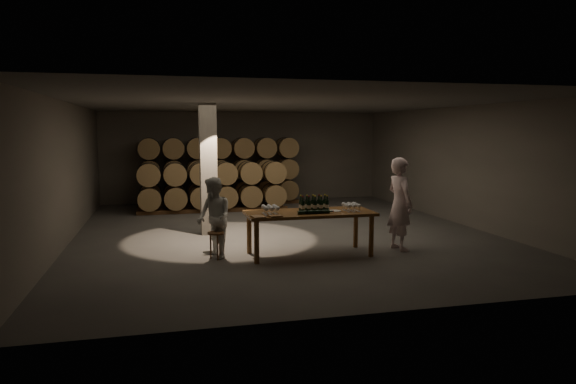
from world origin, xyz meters
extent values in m
plane|color=#4E4B49|center=(0.00, 0.00, 0.00)|extent=(12.00, 12.00, 0.00)
plane|color=#605E59|center=(0.00, 0.00, 3.20)|extent=(12.00, 12.00, 0.00)
plane|color=#686259|center=(0.00, 6.00, 1.60)|extent=(10.00, 0.00, 10.00)
plane|color=#686259|center=(0.00, -6.00, 1.60)|extent=(10.00, 0.00, 10.00)
plane|color=#686259|center=(-5.00, 0.00, 1.60)|extent=(0.00, 12.00, 12.00)
plane|color=#686259|center=(5.00, 0.00, 1.60)|extent=(0.00, 12.00, 12.00)
cube|color=slate|center=(-1.80, 0.20, 1.60)|extent=(0.40, 0.40, 3.20)
cylinder|color=brown|center=(-1.18, -2.93, 0.42)|extent=(0.10, 0.10, 0.84)
cylinder|color=brown|center=(1.18, -2.93, 0.42)|extent=(0.10, 0.10, 0.84)
cylinder|color=brown|center=(-1.18, -2.07, 0.42)|extent=(0.10, 0.10, 0.84)
cylinder|color=brown|center=(1.18, -2.07, 0.42)|extent=(0.10, 0.10, 0.84)
cube|color=brown|center=(0.00, -2.50, 0.87)|extent=(2.60, 1.10, 0.06)
cube|color=brown|center=(-0.96, 4.90, 0.06)|extent=(5.48, 0.10, 0.12)
cube|color=brown|center=(-0.96, 5.50, 0.06)|extent=(5.48, 0.10, 0.12)
cylinder|color=#A07748|center=(-3.30, 5.20, 0.47)|extent=(0.70, 0.95, 0.70)
cylinder|color=black|center=(-3.30, 4.94, 0.47)|extent=(0.73, 0.04, 0.73)
cylinder|color=black|center=(-3.30, 5.46, 0.47)|extent=(0.73, 0.04, 0.73)
cylinder|color=#A07748|center=(-2.52, 5.20, 0.47)|extent=(0.70, 0.95, 0.70)
cylinder|color=black|center=(-2.52, 4.94, 0.47)|extent=(0.73, 0.04, 0.73)
cylinder|color=black|center=(-2.52, 5.46, 0.47)|extent=(0.73, 0.04, 0.73)
cylinder|color=#A07748|center=(-1.74, 5.20, 0.47)|extent=(0.70, 0.95, 0.70)
cylinder|color=black|center=(-1.74, 4.94, 0.47)|extent=(0.73, 0.04, 0.73)
cylinder|color=black|center=(-1.74, 5.46, 0.47)|extent=(0.73, 0.04, 0.73)
cylinder|color=#A07748|center=(-0.96, 5.20, 0.47)|extent=(0.70, 0.95, 0.70)
cylinder|color=black|center=(-0.96, 4.94, 0.47)|extent=(0.73, 0.04, 0.73)
cylinder|color=black|center=(-0.96, 5.46, 0.47)|extent=(0.73, 0.04, 0.73)
cylinder|color=#A07748|center=(-0.18, 5.20, 0.47)|extent=(0.70, 0.95, 0.70)
cylinder|color=black|center=(-0.18, 4.94, 0.47)|extent=(0.73, 0.04, 0.73)
cylinder|color=black|center=(-0.18, 5.46, 0.47)|extent=(0.73, 0.04, 0.73)
cylinder|color=#A07748|center=(0.60, 5.20, 0.47)|extent=(0.70, 0.95, 0.70)
cylinder|color=black|center=(0.60, 4.94, 0.47)|extent=(0.73, 0.04, 0.73)
cylinder|color=black|center=(0.60, 5.46, 0.47)|extent=(0.73, 0.04, 0.73)
cylinder|color=#A07748|center=(1.38, 5.20, 0.47)|extent=(0.70, 0.95, 0.70)
cylinder|color=black|center=(1.38, 4.94, 0.47)|extent=(0.73, 0.04, 0.73)
cylinder|color=black|center=(1.38, 5.46, 0.47)|extent=(0.73, 0.04, 0.73)
cylinder|color=#A07748|center=(-3.30, 5.20, 1.21)|extent=(0.70, 0.95, 0.70)
cylinder|color=black|center=(-3.30, 4.94, 1.21)|extent=(0.73, 0.04, 0.73)
cylinder|color=black|center=(-3.30, 5.46, 1.21)|extent=(0.73, 0.04, 0.73)
cylinder|color=#A07748|center=(-2.52, 5.20, 1.21)|extent=(0.70, 0.95, 0.70)
cylinder|color=black|center=(-2.52, 4.94, 1.21)|extent=(0.73, 0.04, 0.73)
cylinder|color=black|center=(-2.52, 5.46, 1.21)|extent=(0.73, 0.04, 0.73)
cylinder|color=#A07748|center=(-1.74, 5.20, 1.21)|extent=(0.70, 0.95, 0.70)
cylinder|color=black|center=(-1.74, 4.94, 1.21)|extent=(0.73, 0.04, 0.73)
cylinder|color=black|center=(-1.74, 5.46, 1.21)|extent=(0.73, 0.04, 0.73)
cylinder|color=#A07748|center=(-0.96, 5.20, 1.21)|extent=(0.70, 0.95, 0.70)
cylinder|color=black|center=(-0.96, 4.94, 1.21)|extent=(0.73, 0.04, 0.73)
cylinder|color=black|center=(-0.96, 5.46, 1.21)|extent=(0.73, 0.04, 0.73)
cylinder|color=#A07748|center=(-0.18, 5.20, 1.21)|extent=(0.70, 0.95, 0.70)
cylinder|color=black|center=(-0.18, 4.94, 1.21)|extent=(0.73, 0.04, 0.73)
cylinder|color=black|center=(-0.18, 5.46, 1.21)|extent=(0.73, 0.04, 0.73)
cylinder|color=#A07748|center=(0.60, 5.20, 1.21)|extent=(0.70, 0.95, 0.70)
cylinder|color=black|center=(0.60, 4.94, 1.21)|extent=(0.73, 0.04, 0.73)
cylinder|color=black|center=(0.60, 5.46, 1.21)|extent=(0.73, 0.04, 0.73)
cylinder|color=#A07748|center=(1.38, 5.20, 1.21)|extent=(0.70, 0.95, 0.70)
cylinder|color=black|center=(1.38, 4.94, 1.21)|extent=(0.73, 0.04, 0.73)
cylinder|color=black|center=(1.38, 5.46, 1.21)|extent=(0.73, 0.04, 0.73)
cylinder|color=#A07748|center=(-3.30, 5.20, 1.95)|extent=(0.70, 0.95, 0.70)
cylinder|color=black|center=(-3.30, 4.94, 1.95)|extent=(0.73, 0.04, 0.73)
cylinder|color=black|center=(-3.30, 5.46, 1.95)|extent=(0.73, 0.04, 0.73)
cylinder|color=#A07748|center=(-2.52, 5.20, 1.95)|extent=(0.70, 0.95, 0.70)
cylinder|color=black|center=(-2.52, 4.94, 1.95)|extent=(0.73, 0.04, 0.73)
cylinder|color=black|center=(-2.52, 5.46, 1.95)|extent=(0.73, 0.04, 0.73)
cylinder|color=#A07748|center=(-1.74, 5.20, 1.95)|extent=(0.70, 0.95, 0.70)
cylinder|color=black|center=(-1.74, 4.94, 1.95)|extent=(0.73, 0.04, 0.73)
cylinder|color=black|center=(-1.74, 5.46, 1.95)|extent=(0.73, 0.04, 0.73)
cylinder|color=#A07748|center=(-0.96, 5.20, 1.95)|extent=(0.70, 0.95, 0.70)
cylinder|color=black|center=(-0.96, 4.94, 1.95)|extent=(0.73, 0.04, 0.73)
cylinder|color=black|center=(-0.96, 5.46, 1.95)|extent=(0.73, 0.04, 0.73)
cylinder|color=#A07748|center=(-0.18, 5.20, 1.95)|extent=(0.70, 0.95, 0.70)
cylinder|color=black|center=(-0.18, 4.94, 1.95)|extent=(0.73, 0.04, 0.73)
cylinder|color=black|center=(-0.18, 5.46, 1.95)|extent=(0.73, 0.04, 0.73)
cylinder|color=#A07748|center=(0.60, 5.20, 1.95)|extent=(0.70, 0.95, 0.70)
cylinder|color=black|center=(0.60, 4.94, 1.95)|extent=(0.73, 0.04, 0.73)
cylinder|color=black|center=(0.60, 5.46, 1.95)|extent=(0.73, 0.04, 0.73)
cylinder|color=#A07748|center=(1.38, 5.20, 1.95)|extent=(0.70, 0.95, 0.70)
cylinder|color=black|center=(1.38, 4.94, 1.95)|extent=(0.73, 0.04, 0.73)
cylinder|color=black|center=(1.38, 5.46, 1.95)|extent=(0.73, 0.04, 0.73)
cube|color=brown|center=(-1.35, 3.50, 0.06)|extent=(4.70, 0.10, 0.12)
cube|color=brown|center=(-1.35, 4.10, 0.06)|extent=(4.70, 0.10, 0.12)
cylinder|color=#A07748|center=(-3.30, 3.80, 0.47)|extent=(0.70, 0.95, 0.70)
cylinder|color=black|center=(-3.30, 3.54, 0.47)|extent=(0.73, 0.04, 0.73)
cylinder|color=black|center=(-3.30, 4.06, 0.47)|extent=(0.73, 0.04, 0.73)
cylinder|color=#A07748|center=(-2.52, 3.80, 0.47)|extent=(0.70, 0.95, 0.70)
cylinder|color=black|center=(-2.52, 3.54, 0.47)|extent=(0.73, 0.04, 0.73)
cylinder|color=black|center=(-2.52, 4.06, 0.47)|extent=(0.73, 0.04, 0.73)
cylinder|color=#A07748|center=(-1.74, 3.80, 0.47)|extent=(0.70, 0.95, 0.70)
cylinder|color=black|center=(-1.74, 3.54, 0.47)|extent=(0.73, 0.04, 0.73)
cylinder|color=black|center=(-1.74, 4.06, 0.47)|extent=(0.73, 0.04, 0.73)
cylinder|color=#A07748|center=(-0.96, 3.80, 0.47)|extent=(0.70, 0.95, 0.70)
cylinder|color=black|center=(-0.96, 3.54, 0.47)|extent=(0.73, 0.04, 0.73)
cylinder|color=black|center=(-0.96, 4.06, 0.47)|extent=(0.73, 0.04, 0.73)
cylinder|color=#A07748|center=(-0.18, 3.80, 0.47)|extent=(0.70, 0.95, 0.70)
cylinder|color=black|center=(-0.18, 3.54, 0.47)|extent=(0.73, 0.04, 0.73)
cylinder|color=black|center=(-0.18, 4.06, 0.47)|extent=(0.73, 0.04, 0.73)
cylinder|color=#A07748|center=(0.60, 3.80, 0.47)|extent=(0.70, 0.95, 0.70)
cylinder|color=black|center=(0.60, 3.54, 0.47)|extent=(0.73, 0.04, 0.73)
cylinder|color=black|center=(0.60, 4.06, 0.47)|extent=(0.73, 0.04, 0.73)
cylinder|color=#A07748|center=(-3.30, 3.80, 1.21)|extent=(0.70, 0.95, 0.70)
cylinder|color=black|center=(-3.30, 3.54, 1.21)|extent=(0.73, 0.04, 0.73)
cylinder|color=black|center=(-3.30, 4.06, 1.21)|extent=(0.73, 0.04, 0.73)
cylinder|color=#A07748|center=(-2.52, 3.80, 1.21)|extent=(0.70, 0.95, 0.70)
cylinder|color=black|center=(-2.52, 3.54, 1.21)|extent=(0.73, 0.04, 0.73)
cylinder|color=black|center=(-2.52, 4.06, 1.21)|extent=(0.73, 0.04, 0.73)
cylinder|color=#A07748|center=(-1.74, 3.80, 1.21)|extent=(0.70, 0.95, 0.70)
cylinder|color=black|center=(-1.74, 3.54, 1.21)|extent=(0.73, 0.04, 0.73)
cylinder|color=black|center=(-1.74, 4.06, 1.21)|extent=(0.73, 0.04, 0.73)
cylinder|color=#A07748|center=(-0.96, 3.80, 1.21)|extent=(0.70, 0.95, 0.70)
cylinder|color=black|center=(-0.96, 3.54, 1.21)|extent=(0.73, 0.04, 0.73)
cylinder|color=black|center=(-0.96, 4.06, 1.21)|extent=(0.73, 0.04, 0.73)
cylinder|color=#A07748|center=(-0.18, 3.80, 1.21)|extent=(0.70, 0.95, 0.70)
cylinder|color=black|center=(-0.18, 3.54, 1.21)|extent=(0.73, 0.04, 0.73)
cylinder|color=black|center=(-0.18, 4.06, 1.21)|extent=(0.73, 0.04, 0.73)
cylinder|color=#A07748|center=(0.60, 3.80, 1.21)|extent=(0.70, 0.95, 0.70)
cylinder|color=black|center=(0.60, 3.54, 1.21)|extent=(0.73, 0.04, 0.73)
cylinder|color=black|center=(0.60, 4.06, 1.21)|extent=(0.73, 0.04, 0.73)
cylinder|color=black|center=(-0.15, -2.51, 1.01)|extent=(0.08, 0.08, 0.22)
cylinder|color=silver|center=(-0.15, -2.51, 1.00)|extent=(0.08, 0.08, 0.07)
cylinder|color=black|center=(-0.15, -2.51, 1.17)|extent=(0.03, 0.03, 0.09)
cylinder|color=gold|center=(-0.15, -2.51, 1.22)|extent=(0.03, 0.03, 0.03)
cylinder|color=black|center=(-0.15, -2.36, 1.01)|extent=(0.08, 0.08, 0.22)
cylinder|color=silver|center=(-0.15, -2.36, 1.00)|extent=(0.08, 0.08, 0.07)
cylinder|color=black|center=(-0.15, -2.36, 1.17)|extent=(0.03, 0.03, 0.09)
cylinder|color=maroon|center=(-0.15, -2.36, 1.22)|extent=(0.03, 0.03, 0.03)
cylinder|color=black|center=(-0.02, -2.51, 1.01)|extent=(0.08, 0.08, 0.22)
cylinder|color=silver|center=(-0.02, -2.51, 1.00)|extent=(0.08, 0.08, 0.07)
cylinder|color=black|center=(-0.02, -2.51, 1.17)|extent=(0.03, 0.03, 0.09)
cylinder|color=maroon|center=(-0.02, -2.51, 1.22)|extent=(0.03, 0.03, 0.03)
cylinder|color=black|center=(-0.02, -2.36, 1.01)|extent=(0.08, 0.08, 0.22)
cylinder|color=silver|center=(-0.02, -2.36, 1.00)|extent=(0.08, 0.08, 0.07)
cylinder|color=black|center=(-0.02, -2.36, 1.17)|extent=(0.03, 0.03, 0.09)
cylinder|color=gold|center=(-0.02, -2.36, 1.22)|extent=(0.03, 0.03, 0.03)
cylinder|color=black|center=(0.11, -2.51, 1.01)|extent=(0.08, 0.08, 0.22)
cylinder|color=silver|center=(0.11, -2.51, 1.00)|extent=(0.08, 0.08, 0.07)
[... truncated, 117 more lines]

